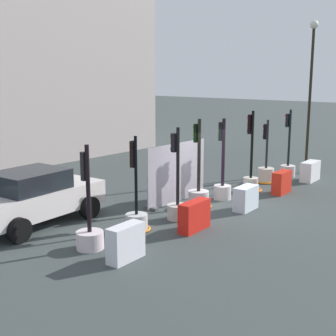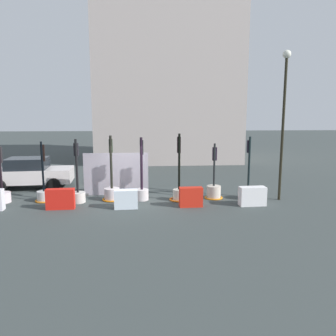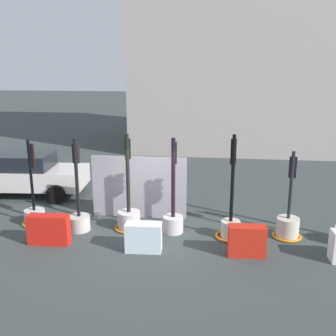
{
  "view_description": "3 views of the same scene",
  "coord_description": "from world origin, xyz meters",
  "px_view_note": "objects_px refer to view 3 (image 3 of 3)",
  "views": [
    {
      "loc": [
        -13.08,
        -8.32,
        4.39
      ],
      "look_at": [
        -1.96,
        0.74,
        1.49
      ],
      "focal_mm": 49.95,
      "sensor_mm": 36.0,
      "label": 1
    },
    {
      "loc": [
        0.77,
        -14.66,
        3.97
      ],
      "look_at": [
        1.88,
        0.7,
        1.42
      ],
      "focal_mm": 35.82,
      "sensor_mm": 36.0,
      "label": 2
    },
    {
      "loc": [
        1.86,
        -10.64,
        4.95
      ],
      "look_at": [
        0.48,
        0.49,
        1.96
      ],
      "focal_mm": 42.37,
      "sensor_mm": 36.0,
      "label": 3
    }
  ],
  "objects_px": {
    "construction_barrier_1": "(49,230)",
    "construction_barrier_2": "(144,237)",
    "traffic_light_1": "(34,211)",
    "construction_barrier_3": "(247,241)",
    "traffic_light_4": "(173,213)",
    "traffic_light_6": "(288,224)",
    "traffic_light_3": "(129,215)",
    "traffic_light_5": "(231,221)",
    "car_white_van": "(29,174)",
    "traffic_light_2": "(79,213)"
  },
  "relations": [
    {
      "from": "construction_barrier_1",
      "to": "construction_barrier_2",
      "type": "xyz_separation_m",
      "value": [
        2.72,
        -0.1,
        -0.03
      ]
    },
    {
      "from": "traffic_light_1",
      "to": "construction_barrier_3",
      "type": "distance_m",
      "value": 6.63
    },
    {
      "from": "traffic_light_4",
      "to": "traffic_light_6",
      "type": "xyz_separation_m",
      "value": [
        3.35,
        0.04,
        -0.17
      ]
    },
    {
      "from": "traffic_light_3",
      "to": "construction_barrier_3",
      "type": "height_order",
      "value": "traffic_light_3"
    },
    {
      "from": "traffic_light_5",
      "to": "construction_barrier_3",
      "type": "bearing_deg",
      "value": -70.23
    },
    {
      "from": "traffic_light_6",
      "to": "construction_barrier_1",
      "type": "bearing_deg",
      "value": -169.32
    },
    {
      "from": "construction_barrier_1",
      "to": "car_white_van",
      "type": "distance_m",
      "value": 4.8
    },
    {
      "from": "traffic_light_1",
      "to": "construction_barrier_3",
      "type": "relative_size",
      "value": 2.72
    },
    {
      "from": "construction_barrier_1",
      "to": "car_white_van",
      "type": "relative_size",
      "value": 0.27
    },
    {
      "from": "construction_barrier_1",
      "to": "construction_barrier_3",
      "type": "xyz_separation_m",
      "value": [
        5.46,
        -0.05,
        -0.01
      ]
    },
    {
      "from": "car_white_van",
      "to": "traffic_light_3",
      "type": "bearing_deg",
      "value": -31.43
    },
    {
      "from": "traffic_light_1",
      "to": "car_white_van",
      "type": "distance_m",
      "value": 3.17
    },
    {
      "from": "traffic_light_3",
      "to": "traffic_light_6",
      "type": "xyz_separation_m",
      "value": [
        4.72,
        -0.02,
        -0.03
      ]
    },
    {
      "from": "construction_barrier_1",
      "to": "traffic_light_3",
      "type": "bearing_deg",
      "value": 32.84
    },
    {
      "from": "traffic_light_6",
      "to": "car_white_van",
      "type": "relative_size",
      "value": 0.59
    },
    {
      "from": "construction_barrier_2",
      "to": "car_white_van",
      "type": "bearing_deg",
      "value": 141.54
    },
    {
      "from": "traffic_light_2",
      "to": "construction_barrier_2",
      "type": "bearing_deg",
      "value": -27.17
    },
    {
      "from": "traffic_light_4",
      "to": "car_white_van",
      "type": "distance_m",
      "value": 6.55
    },
    {
      "from": "construction_barrier_2",
      "to": "traffic_light_5",
      "type": "bearing_deg",
      "value": 26.03
    },
    {
      "from": "construction_barrier_3",
      "to": "traffic_light_3",
      "type": "bearing_deg",
      "value": 158.85
    },
    {
      "from": "traffic_light_1",
      "to": "traffic_light_6",
      "type": "xyz_separation_m",
      "value": [
        7.76,
        -0.03,
        -0.0
      ]
    },
    {
      "from": "traffic_light_6",
      "to": "construction_barrier_1",
      "type": "height_order",
      "value": "traffic_light_6"
    },
    {
      "from": "traffic_light_1",
      "to": "car_white_van",
      "type": "relative_size",
      "value": 0.62
    },
    {
      "from": "traffic_light_1",
      "to": "construction_barrier_2",
      "type": "height_order",
      "value": "traffic_light_1"
    },
    {
      "from": "traffic_light_2",
      "to": "traffic_light_5",
      "type": "bearing_deg",
      "value": 0.27
    },
    {
      "from": "traffic_light_4",
      "to": "construction_barrier_2",
      "type": "bearing_deg",
      "value": -116.18
    },
    {
      "from": "traffic_light_6",
      "to": "car_white_van",
      "type": "height_order",
      "value": "traffic_light_6"
    },
    {
      "from": "traffic_light_1",
      "to": "construction_barrier_2",
      "type": "xyz_separation_m",
      "value": [
        3.75,
        -1.4,
        -0.03
      ]
    },
    {
      "from": "traffic_light_3",
      "to": "traffic_light_2",
      "type": "bearing_deg",
      "value": -169.76
    },
    {
      "from": "traffic_light_5",
      "to": "traffic_light_6",
      "type": "bearing_deg",
      "value": 7.67
    },
    {
      "from": "traffic_light_2",
      "to": "car_white_van",
      "type": "bearing_deg",
      "value": 135.09
    },
    {
      "from": "traffic_light_2",
      "to": "construction_barrier_2",
      "type": "distance_m",
      "value": 2.47
    },
    {
      "from": "traffic_light_2",
      "to": "traffic_light_5",
      "type": "distance_m",
      "value": 4.55
    },
    {
      "from": "traffic_light_4",
      "to": "construction_barrier_2",
      "type": "height_order",
      "value": "traffic_light_4"
    },
    {
      "from": "traffic_light_1",
      "to": "traffic_light_4",
      "type": "distance_m",
      "value": 4.41
    },
    {
      "from": "construction_barrier_2",
      "to": "traffic_light_4",
      "type": "bearing_deg",
      "value": 63.82
    },
    {
      "from": "traffic_light_4",
      "to": "construction_barrier_2",
      "type": "relative_size",
      "value": 2.91
    },
    {
      "from": "traffic_light_1",
      "to": "traffic_light_4",
      "type": "xyz_separation_m",
      "value": [
        4.41,
        -0.07,
        0.17
      ]
    },
    {
      "from": "construction_barrier_3",
      "to": "car_white_van",
      "type": "bearing_deg",
      "value": 152.79
    },
    {
      "from": "traffic_light_5",
      "to": "construction_barrier_3",
      "type": "height_order",
      "value": "traffic_light_5"
    },
    {
      "from": "construction_barrier_2",
      "to": "construction_barrier_3",
      "type": "relative_size",
      "value": 0.99
    },
    {
      "from": "traffic_light_4",
      "to": "construction_barrier_1",
      "type": "height_order",
      "value": "traffic_light_4"
    },
    {
      "from": "traffic_light_2",
      "to": "car_white_van",
      "type": "relative_size",
      "value": 0.65
    },
    {
      "from": "traffic_light_1",
      "to": "construction_barrier_1",
      "type": "height_order",
      "value": "traffic_light_1"
    },
    {
      "from": "traffic_light_2",
      "to": "traffic_light_6",
      "type": "bearing_deg",
      "value": 2.25
    },
    {
      "from": "construction_barrier_3",
      "to": "car_white_van",
      "type": "height_order",
      "value": "car_white_van"
    },
    {
      "from": "traffic_light_1",
      "to": "traffic_light_3",
      "type": "xyz_separation_m",
      "value": [
        3.04,
        -0.0,
        0.03
      ]
    },
    {
      "from": "traffic_light_5",
      "to": "traffic_light_6",
      "type": "relative_size",
      "value": 1.18
    },
    {
      "from": "traffic_light_2",
      "to": "construction_barrier_3",
      "type": "height_order",
      "value": "traffic_light_2"
    },
    {
      "from": "construction_barrier_3",
      "to": "car_white_van",
      "type": "distance_m",
      "value": 8.99
    }
  ]
}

